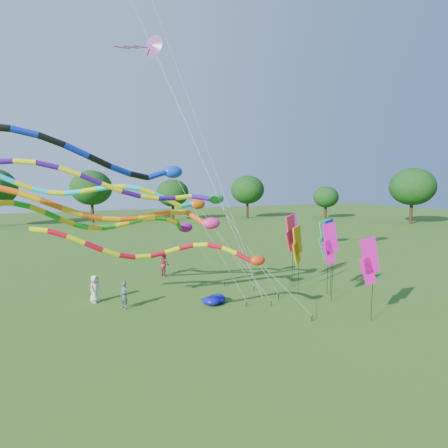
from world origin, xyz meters
name	(u,v)px	position (x,y,z in m)	size (l,w,h in m)	color
ground	(259,336)	(0.00, 0.00, 0.00)	(160.00, 160.00, 0.00)	#265416
tree_ring	(287,214)	(1.93, 0.76, 5.51)	(116.33, 120.01, 9.66)	#382314
tube_kite_red	(182,252)	(-3.11, 1.66, 3.89)	(12.41, 1.78, 5.81)	black
tube_kite_orange	(122,212)	(-5.30, 4.30, 5.59)	(15.50, 1.81, 7.62)	black
tube_kite_purple	(118,185)	(-5.32, 5.16, 6.86)	(17.08, 2.09, 8.76)	black
tube_kite_blue	(61,153)	(-7.92, 2.44, 8.21)	(17.20, 2.20, 9.97)	black
tube_kite_cyan	(128,195)	(-4.60, 6.62, 6.32)	(14.59, 1.60, 8.27)	black
tube_kite_green	(132,222)	(-4.49, 6.05, 4.86)	(12.37, 4.33, 6.82)	black
delta_kite_high_c	(152,46)	(-2.52, 8.76, 15.14)	(7.28, 5.68, 16.38)	black
banner_pole_magenta_a	(330,244)	(6.18, 2.66, 3.47)	(1.16, 0.22, 4.73)	black
banner_pole_green	(326,240)	(6.88, 3.89, 3.48)	(1.16, 0.13, 4.75)	black
banner_pole_orange	(297,245)	(5.61, 5.07, 3.06)	(1.09, 0.55, 4.32)	black
banner_pole_blue_b	(330,239)	(6.84, 3.47, 3.57)	(1.14, 0.37, 4.84)	black
banner_pole_magenta_b	(369,261)	(5.88, -0.66, 3.10)	(1.14, 0.36, 4.36)	black
banner_pole_violet	(292,232)	(6.36, 6.75, 3.62)	(1.16, 0.09, 4.88)	black
banner_pole_red	(291,233)	(5.80, 6.07, 3.66)	(1.12, 0.47, 4.92)	black
blue_nylon_heap	(218,300)	(0.09, 5.02, 0.20)	(1.63, 1.65, 0.48)	#0B0B96
person_a	(95,289)	(-6.38, 8.15, 0.81)	(0.79, 0.52, 1.62)	beige
person_b	(124,295)	(-5.02, 6.32, 0.78)	(0.57, 0.37, 1.55)	#424E5D
person_c	(164,264)	(-1.03, 12.62, 0.87)	(0.84, 0.66, 1.73)	maroon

